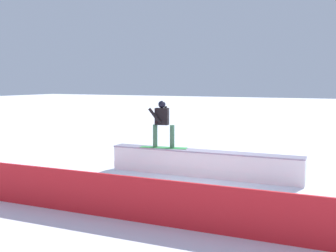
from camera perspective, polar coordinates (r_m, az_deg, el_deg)
name	(u,v)px	position (r m, az deg, el deg)	size (l,w,h in m)	color
ground_plane	(203,176)	(12.20, 4.86, -6.99)	(120.00, 120.00, 0.00)	white
grind_box	(203,165)	(12.13, 4.87, -5.39)	(5.79, 0.80, 0.77)	white
snowboarder	(162,122)	(12.42, -0.79, 0.52)	(1.47, 0.60, 1.44)	green
safety_fence	(125,198)	(8.40, -6.03, -9.91)	(10.44, 0.06, 0.91)	red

